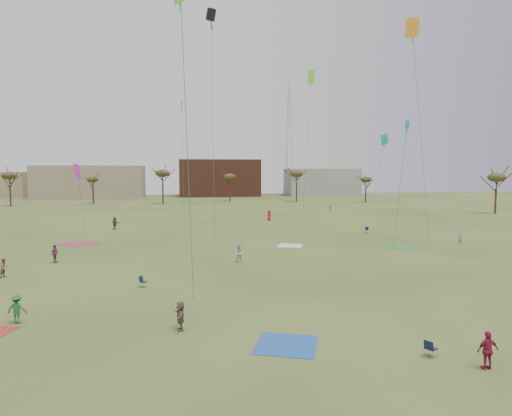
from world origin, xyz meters
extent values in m
plane|color=#3D5119|center=(0.00, 0.00, 0.00)|extent=(260.00, 260.00, 0.00)
imported|color=#246D34|center=(-16.88, -2.12, 0.90)|extent=(1.22, 0.79, 1.79)
imported|color=maroon|center=(6.97, -12.28, 0.90)|extent=(1.07, 0.46, 1.81)
imported|color=#866655|center=(-22.11, 10.37, 0.83)|extent=(0.87, 0.98, 1.66)
imported|color=brown|center=(-7.17, -4.84, 0.84)|extent=(0.62, 1.60, 1.69)
imported|color=#6D91B7|center=(26.56, 19.44, 0.74)|extent=(0.62, 0.49, 1.48)
imported|color=#8B3A7B|center=(-19.48, 15.91, 0.91)|extent=(0.71, 1.15, 1.82)
imported|color=#BCBCBC|center=(-1.46, 13.18, 0.91)|extent=(1.03, 0.90, 1.81)
imported|color=#226737|center=(-17.20, 39.99, 0.95)|extent=(1.65, 1.64, 1.90)
imported|color=maroon|center=(8.19, 47.72, 0.87)|extent=(1.02, 0.91, 1.75)
imported|color=#2364A1|center=(23.34, 59.20, 0.78)|extent=(0.75, 1.10, 1.57)
cube|color=#2657A6|center=(-1.64, -8.00, 0.00)|extent=(4.05, 4.05, 0.03)
cube|color=white|center=(5.77, 21.70, 0.00)|extent=(3.60, 3.60, 0.03)
cube|color=#A13152|center=(-19.59, 27.03, 0.00)|extent=(5.18, 5.18, 0.03)
cube|color=#318945|center=(19.08, 18.83, 0.00)|extent=(4.59, 4.59, 0.03)
cube|color=#121B32|center=(-10.07, 5.12, 0.42)|extent=(0.68, 0.68, 0.04)
cube|color=#121B32|center=(-10.27, 5.24, 0.65)|extent=(0.36, 0.50, 0.44)
cube|color=#141B38|center=(5.14, -10.56, 0.42)|extent=(0.68, 0.68, 0.04)
cube|color=#141B38|center=(4.94, -10.67, 0.65)|extent=(0.36, 0.50, 0.44)
cube|color=#15183B|center=(19.12, 30.45, 0.42)|extent=(0.70, 0.70, 0.04)
cube|color=#15183B|center=(19.27, 30.63, 0.65)|extent=(0.47, 0.42, 0.44)
cone|color=blue|center=(17.31, 15.90, 14.03)|extent=(1.00, 0.07, 1.00)
cube|color=blue|center=(17.31, 15.90, 13.39)|extent=(0.08, 0.08, 1.63)
cylinder|color=#4C4C51|center=(16.14, 14.74, 7.46)|extent=(2.38, 2.38, 13.14)
cube|color=black|center=(-3.51, 21.90, 26.48)|extent=(0.76, 0.76, 1.29)
cube|color=black|center=(-3.51, 21.90, 25.73)|extent=(0.08, 0.08, 1.94)
cylinder|color=#4C4C51|center=(-3.39, 21.94, 13.69)|extent=(0.27, 0.13, 25.58)
cone|color=red|center=(-6.92, 45.18, 19.87)|extent=(1.07, 0.08, 1.07)
cube|color=red|center=(-6.92, 45.18, 19.19)|extent=(0.08, 0.08, 1.75)
cylinder|color=#4C4C51|center=(-6.85, 44.81, 10.39)|extent=(0.18, 0.79, 18.97)
cube|color=orange|center=(20.37, 21.16, 26.03)|extent=(1.15, 1.15, 2.26)
cube|color=orange|center=(20.37, 21.16, 25.24)|extent=(0.08, 0.08, 2.03)
cylinder|color=#4C4C51|center=(21.12, 19.80, 13.46)|extent=(1.54, 2.77, 25.13)
cube|color=#168970|center=(30.17, 48.94, 14.59)|extent=(1.02, 1.02, 2.00)
cube|color=#168970|center=(30.17, 48.94, 13.89)|extent=(0.08, 0.08, 1.80)
cylinder|color=#4C4C51|center=(28.72, 48.31, 7.75)|extent=(2.93, 1.29, 13.70)
cube|color=#65F629|center=(12.96, 38.55, 23.37)|extent=(1.02, 1.02, 2.01)
cube|color=#65F629|center=(12.96, 38.55, 22.67)|extent=(0.08, 0.08, 1.80)
cylinder|color=#4C4C51|center=(12.44, 38.71, 12.14)|extent=(1.08, 0.36, 22.48)
cube|color=#E728DA|center=(-19.91, 28.88, 8.92)|extent=(0.94, 0.94, 1.85)
cube|color=#E728DA|center=(-19.91, 28.88, 8.27)|extent=(0.08, 0.08, 1.66)
cylinder|color=#4C4C51|center=(-19.71, 29.46, 4.91)|extent=(0.44, 1.21, 8.02)
cylinder|color=#4C4C51|center=(-6.61, -2.04, 10.46)|extent=(0.61, 0.26, 19.11)
cylinder|color=#3A2B1E|center=(-48.00, 86.00, 2.55)|extent=(0.40, 0.40, 5.10)
ellipsoid|color=#473D1E|center=(-48.00, 86.00, 7.48)|extent=(3.57, 3.57, 1.87)
cylinder|color=#3A2B1E|center=(-30.00, 92.00, 2.16)|extent=(0.40, 0.40, 4.32)
ellipsoid|color=#473D1E|center=(-30.00, 92.00, 6.34)|extent=(3.02, 3.02, 1.58)
cylinder|color=#3A2B1E|center=(-12.00, 88.00, 2.70)|extent=(0.40, 0.40, 5.40)
ellipsoid|color=#473D1E|center=(-12.00, 88.00, 7.92)|extent=(3.78, 3.78, 1.98)
cylinder|color=#3A2B1E|center=(6.00, 94.00, 2.34)|extent=(0.40, 0.40, 4.68)
ellipsoid|color=#473D1E|center=(6.00, 94.00, 6.86)|extent=(3.28, 3.28, 1.72)
cylinder|color=#3A2B1E|center=(24.00, 90.00, 2.64)|extent=(0.40, 0.40, 5.28)
ellipsoid|color=#473D1E|center=(24.00, 90.00, 7.74)|extent=(3.70, 3.70, 1.94)
cylinder|color=#3A2B1E|center=(42.00, 85.00, 2.10)|extent=(0.40, 0.40, 4.20)
ellipsoid|color=#473D1E|center=(42.00, 85.00, 6.16)|extent=(2.94, 2.94, 1.54)
cylinder|color=#3A2B1E|center=(56.00, 52.00, 2.52)|extent=(0.40, 0.40, 5.04)
ellipsoid|color=#473D1E|center=(56.00, 52.00, 7.39)|extent=(3.53, 3.53, 1.85)
cube|color=#937F60|center=(-35.00, 115.00, 5.00)|extent=(32.00, 14.00, 10.00)
cube|color=brown|center=(5.00, 120.00, 6.00)|extent=(26.00, 16.00, 12.00)
cube|color=gray|center=(40.00, 118.00, 4.50)|extent=(24.00, 12.00, 9.00)
cylinder|color=#9EA3A8|center=(30.90, 125.00, 19.00)|extent=(0.16, 0.16, 38.00)
cylinder|color=#9EA3A8|center=(29.55, 125.78, 19.00)|extent=(0.16, 0.16, 38.00)
cylinder|color=#9EA3A8|center=(29.55, 124.22, 19.00)|extent=(0.16, 0.16, 38.00)
cylinder|color=#9EA3A8|center=(30.00, 125.00, 39.50)|extent=(0.10, 0.10, 3.00)
camera|label=1|loc=(-6.92, -30.54, 9.37)|focal=31.65mm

